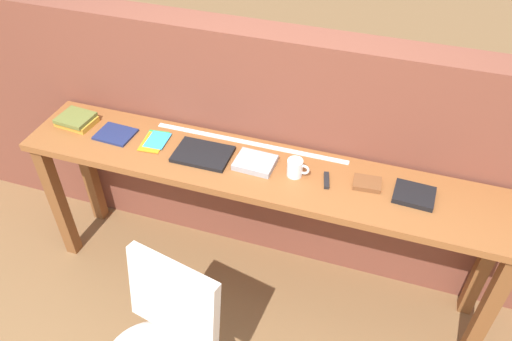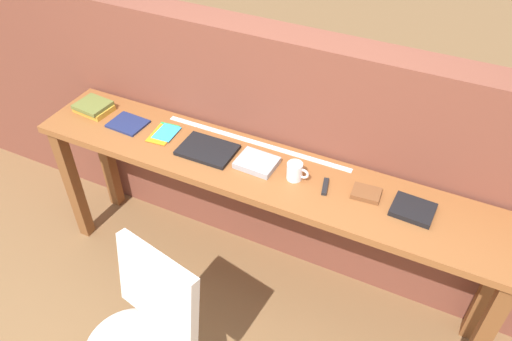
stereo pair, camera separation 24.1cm
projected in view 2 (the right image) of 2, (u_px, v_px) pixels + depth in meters
name	position (u px, v px, depth m)	size (l,w,h in m)	color
ground_plane	(237.00, 316.00, 2.83)	(40.00, 40.00, 0.00)	brown
brick_wall_back	(286.00, 154.00, 2.80)	(6.00, 0.20, 1.44)	brown
sideboard	(260.00, 188.00, 2.55)	(2.50, 0.44, 0.88)	brown
chair_white_moulded	(142.00, 329.00, 2.18)	(0.52, 0.53, 0.89)	silver
book_stack_leftmost	(93.00, 107.00, 2.82)	(0.21, 0.17, 0.05)	gold
magazine_cycling	(128.00, 124.00, 2.73)	(0.19, 0.16, 0.01)	navy
pamphlet_pile_colourful	(164.00, 133.00, 2.67)	(0.14, 0.20, 0.01)	green
book_open_centre	(207.00, 150.00, 2.55)	(0.29, 0.20, 0.02)	black
book_grey_hardcover	(257.00, 163.00, 2.47)	(0.19, 0.16, 0.03)	#9E9EA3
mug	(295.00, 171.00, 2.37)	(0.11, 0.08, 0.09)	white
multitool_folded	(325.00, 187.00, 2.35)	(0.02, 0.11, 0.02)	black
leather_journal_brown	(366.00, 193.00, 2.30)	(0.13, 0.10, 0.02)	brown
book_repair_rightmost	(413.00, 210.00, 2.22)	(0.18, 0.15, 0.03)	black
ruler_metal_back_edge	(256.00, 143.00, 2.61)	(1.05, 0.03, 0.00)	silver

